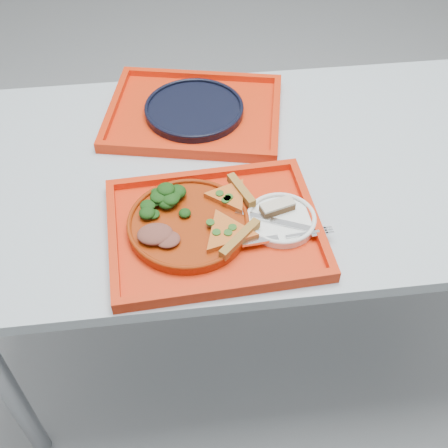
{
  "coord_description": "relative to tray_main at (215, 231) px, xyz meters",
  "views": [
    {
      "loc": [
        -0.27,
        -1.01,
        1.66
      ],
      "look_at": [
        -0.17,
        -0.21,
        0.78
      ],
      "focal_mm": 45.0,
      "sensor_mm": 36.0,
      "label": 1
    }
  ],
  "objects": [
    {
      "name": "ground",
      "position": [
        0.19,
        0.21,
        -0.76
      ],
      "size": [
        10.0,
        10.0,
        0.0
      ],
      "primitive_type": "plane",
      "color": "gray",
      "rests_on": "ground"
    },
    {
      "name": "table",
      "position": [
        0.19,
        0.21,
        -0.08
      ],
      "size": [
        1.6,
        0.8,
        0.75
      ],
      "color": "#ADB9C2",
      "rests_on": "ground"
    },
    {
      "name": "tray_main",
      "position": [
        0.0,
        0.0,
        0.0
      ],
      "size": [
        0.47,
        0.37,
        0.01
      ],
      "primitive_type": "cube",
      "rotation": [
        0.0,
        0.0,
        0.05
      ],
      "color": "red",
      "rests_on": "table"
    },
    {
      "name": "tray_far",
      "position": [
        -0.01,
        0.42,
        0.0
      ],
      "size": [
        0.51,
        0.44,
        0.01
      ],
      "primitive_type": "cube",
      "rotation": [
        0.0,
        0.0,
        -0.22
      ],
      "color": "red",
      "rests_on": "table"
    },
    {
      "name": "dinner_plate",
      "position": [
        -0.06,
        0.01,
        0.02
      ],
      "size": [
        0.26,
        0.26,
        0.02
      ],
      "primitive_type": "cylinder",
      "color": "maroon",
      "rests_on": "tray_main"
    },
    {
      "name": "side_plate",
      "position": [
        0.14,
        0.0,
        0.01
      ],
      "size": [
        0.15,
        0.15,
        0.01
      ],
      "primitive_type": "cylinder",
      "color": "white",
      "rests_on": "tray_main"
    },
    {
      "name": "navy_plate",
      "position": [
        -0.01,
        0.42,
        0.01
      ],
      "size": [
        0.26,
        0.26,
        0.02
      ],
      "primitive_type": "cylinder",
      "color": "black",
      "rests_on": "tray_far"
    },
    {
      "name": "pizza_slice_a",
      "position": [
        0.02,
        -0.03,
        0.03
      ],
      "size": [
        0.18,
        0.18,
        0.02
      ],
      "primitive_type": null,
      "rotation": [
        0.0,
        0.0,
        2.35
      ],
      "color": "orange",
      "rests_on": "dinner_plate"
    },
    {
      "name": "pizza_slice_b",
      "position": [
        0.04,
        0.07,
        0.03
      ],
      "size": [
        0.14,
        0.13,
        0.02
      ],
      "primitive_type": null,
      "rotation": [
        0.0,
        0.0,
        3.5
      ],
      "color": "orange",
      "rests_on": "dinner_plate"
    },
    {
      "name": "salad_heap",
      "position": [
        -0.1,
        0.06,
        0.05
      ],
      "size": [
        0.09,
        0.08,
        0.04
      ],
      "primitive_type": "ellipsoid",
      "color": "black",
      "rests_on": "dinner_plate"
    },
    {
      "name": "meat_portion",
      "position": [
        -0.13,
        -0.03,
        0.04
      ],
      "size": [
        0.08,
        0.06,
        0.02
      ],
      "primitive_type": "ellipsoid",
      "color": "brown",
      "rests_on": "dinner_plate"
    },
    {
      "name": "dessert_bar",
      "position": [
        0.14,
        0.03,
        0.03
      ],
      "size": [
        0.08,
        0.05,
        0.02
      ],
      "rotation": [
        0.0,
        0.0,
        0.29
      ],
      "color": "#4A3118",
      "rests_on": "side_plate"
    },
    {
      "name": "knife",
      "position": [
        0.13,
        -0.01,
        0.02
      ],
      "size": [
        0.18,
        0.09,
        0.01
      ],
      "primitive_type": "cube",
      "rotation": [
        0.0,
        0.0,
        -0.42
      ],
      "color": "silver",
      "rests_on": "side_plate"
    },
    {
      "name": "fork",
      "position": [
        0.14,
        -0.06,
        0.02
      ],
      "size": [
        0.19,
        0.04,
        0.01
      ],
      "primitive_type": "cube",
      "rotation": [
        0.0,
        0.0,
        0.09
      ],
      "color": "silver",
      "rests_on": "side_plate"
    }
  ]
}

